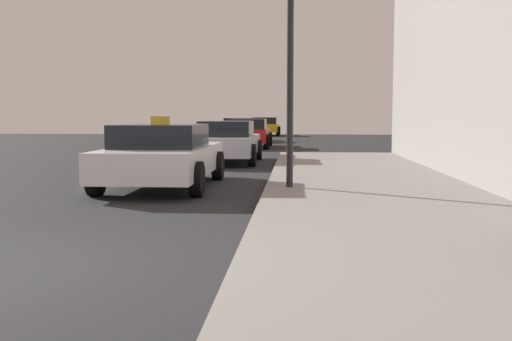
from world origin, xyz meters
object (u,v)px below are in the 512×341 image
object	(u,v)px
car_black	(240,129)
car_red	(248,133)
street_lamp	(290,10)
car_white	(163,155)
car_silver	(227,142)
car_yellow	(265,126)

from	to	relation	value
car_black	car_red	bearing A→B (deg)	-81.53
street_lamp	car_white	size ratio (longest dim) A/B	1.02
car_white	car_black	world-z (taller)	car_white
car_white	car_silver	xyz separation A→B (m)	(0.57, 6.36, -0.00)
car_black	car_yellow	world-z (taller)	same
car_silver	car_yellow	world-z (taller)	same
street_lamp	car_black	bearing A→B (deg)	97.60
street_lamp	car_black	world-z (taller)	street_lamp
car_red	street_lamp	bearing A→B (deg)	-82.75
car_white	car_yellow	world-z (taller)	car_white
car_red	car_yellow	size ratio (longest dim) A/B	1.05
car_white	car_black	xyz separation A→B (m)	(-0.47, 21.69, -0.00)
car_white	car_yellow	size ratio (longest dim) A/B	1.09
car_white	car_red	size ratio (longest dim) A/B	1.03
car_silver	street_lamp	bearing A→B (deg)	-74.91
car_yellow	street_lamp	bearing A→B (deg)	-86.18
car_white	car_yellow	distance (m)	30.66
street_lamp	car_black	size ratio (longest dim) A/B	1.13
car_white	car_red	bearing A→B (deg)	88.07
street_lamp	car_black	xyz separation A→B (m)	(-3.03, 22.71, -2.67)
car_yellow	car_silver	bearing A→B (deg)	-89.70
car_silver	car_black	distance (m)	15.37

